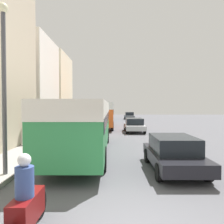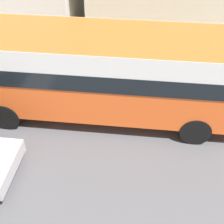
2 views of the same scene
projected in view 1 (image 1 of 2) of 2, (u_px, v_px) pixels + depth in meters
The scene contains 12 objects.
building_far_terrace at pixel (18, 86), 20.56m from camera, with size 6.03×6.34×8.93m.
building_end_row at pixel (46, 91), 28.16m from camera, with size 5.27×7.20×9.13m.
bus_lead at pixel (84, 120), 12.16m from camera, with size 2.57×10.99×2.86m.
bus_following at pixel (102, 111), 26.10m from camera, with size 2.66×10.16×3.02m.
bus_third_in_line at pixel (103, 110), 39.62m from camera, with size 2.53×9.25×2.93m.
motorcycle_behind_lead at pixel (25, 205), 4.32m from camera, with size 0.38×2.24×1.73m.
car_crossing at pixel (129, 115), 42.77m from camera, with size 1.83×4.30×1.38m.
car_far_curb at pixel (173, 152), 8.92m from camera, with size 1.92×4.18×1.41m.
car_distant at pixel (134, 125), 21.94m from camera, with size 1.93×4.35×1.39m.
pedestrian_near_curb at pixel (56, 126), 17.73m from camera, with size 0.41×0.41×1.60m.
pedestrian_walking_away at pixel (27, 132), 14.00m from camera, with size 0.42×0.42×1.66m.
lamp_post at pixel (3, 74), 7.87m from camera, with size 0.36×0.36×6.19m.
Camera 1 is at (-0.43, -4.17, 2.66)m, focal length 35.00 mm.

